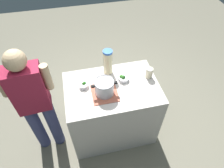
% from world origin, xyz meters
% --- Properties ---
extents(ground_plane, '(8.00, 8.00, 0.00)m').
position_xyz_m(ground_plane, '(0.00, 0.00, 0.00)').
color(ground_plane, slate).
extents(counter_slab, '(1.08, 0.73, 0.92)m').
position_xyz_m(counter_slab, '(0.00, 0.00, 0.46)').
color(counter_slab, beige).
rests_on(counter_slab, ground_plane).
extents(dish_cloth, '(0.28, 0.30, 0.01)m').
position_xyz_m(dish_cloth, '(0.10, 0.07, 0.92)').
color(dish_cloth, '#B8614C').
rests_on(dish_cloth, counter_slab).
extents(cooking_pot, '(0.28, 0.22, 0.18)m').
position_xyz_m(cooking_pot, '(0.10, 0.07, 1.02)').
color(cooking_pot, '#B7B7BC').
rests_on(cooking_pot, dish_cloth).
extents(lemonade_pitcher, '(0.11, 0.11, 0.32)m').
position_xyz_m(lemonade_pitcher, '(-0.01, -0.25, 1.08)').
color(lemonade_pitcher, beige).
rests_on(lemonade_pitcher, counter_slab).
extents(mason_jar, '(0.09, 0.09, 0.13)m').
position_xyz_m(mason_jar, '(-0.46, -0.06, 0.98)').
color(mason_jar, beige).
rests_on(mason_jar, counter_slab).
extents(broccoli_bowl_front, '(0.11, 0.11, 0.07)m').
position_xyz_m(broccoli_bowl_front, '(0.31, -0.08, 0.94)').
color(broccoli_bowl_front, silver).
rests_on(broccoli_bowl_front, counter_slab).
extents(broccoli_bowl_center, '(0.13, 0.13, 0.07)m').
position_xyz_m(broccoli_bowl_center, '(-0.15, -0.08, 0.94)').
color(broccoli_bowl_center, silver).
rests_on(broccoli_bowl_center, counter_slab).
extents(person_cook, '(0.50, 0.22, 1.59)m').
position_xyz_m(person_cook, '(0.86, 0.02, 0.88)').
color(person_cook, '#39406D').
rests_on(person_cook, ground_plane).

